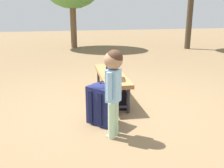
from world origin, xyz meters
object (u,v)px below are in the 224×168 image
child_standing (114,80)px  backpack_small (124,99)px  handbag (112,71)px  park_bench (111,76)px  backpack_large (102,102)px

child_standing → backpack_small: (-0.81, 0.42, -0.54)m
backpack_small → handbag: bearing=-132.7°
park_bench → backpack_small: size_ratio=5.37×
park_bench → backpack_small: (0.53, 0.05, -0.24)m
backpack_large → backpack_small: (-0.41, 0.45, -0.14)m
park_bench → backpack_small: park_bench is taller
park_bench → handbag: (0.39, -0.10, 0.18)m
backpack_large → backpack_small: 0.62m
handbag → park_bench: bearing=165.8°
park_bench → child_standing: size_ratio=1.59×
park_bench → backpack_large: 1.02m
handbag → backpack_small: bearing=47.3°
backpack_large → park_bench: bearing=157.0°
backpack_large → handbag: bearing=151.4°
child_standing → backpack_small: bearing=152.6°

